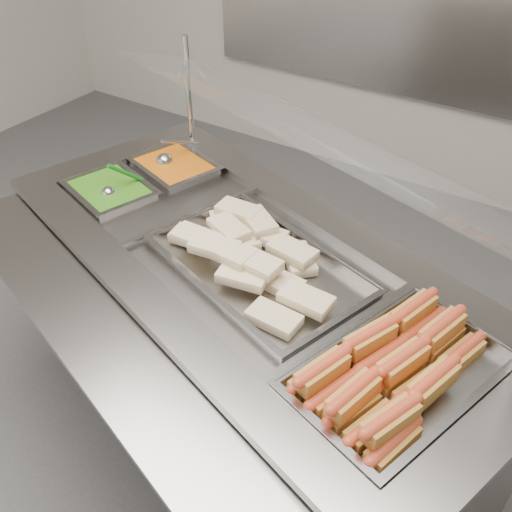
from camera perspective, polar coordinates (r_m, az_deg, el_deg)
The scene contains 12 objects.
ground at distance 2.33m, azimuth -7.62°, elevation -20.11°, with size 6.00×6.00×0.00m, color #525355.
steam_counter at distance 2.07m, azimuth -0.87°, elevation -9.45°, with size 1.99×1.32×0.88m.
tray_rail at distance 1.63m, azimuth -14.95°, elevation -7.96°, with size 1.74×0.85×0.05m.
sneeze_guard at distance 1.71m, azimuth 4.59°, elevation 12.45°, with size 1.62×0.76×0.43m.
pan_hotdogs at distance 1.51m, azimuth 13.96°, elevation -12.05°, with size 0.48×0.61×0.10m.
pan_wraps at distance 1.76m, azimuth 0.20°, elevation -1.38°, with size 0.75×0.57×0.07m.
pan_beans at distance 2.30m, azimuth -8.09°, elevation 8.19°, with size 0.35×0.31×0.10m.
pan_peas at distance 2.19m, azimuth -14.30°, elevation 5.71°, with size 0.35×0.31×0.10m.
hotdogs_in_buns at distance 1.47m, azimuth 13.31°, elevation -10.79°, with size 0.37×0.56×0.11m.
tortilla_wraps at distance 1.77m, azimuth -0.78°, elevation 0.71°, with size 0.62×0.45×0.09m.
ladle at distance 2.30m, azimuth -9.02°, elevation 9.43°, with size 0.09×0.19×0.13m.
serving_spoon at distance 2.14m, azimuth -14.25°, elevation 6.44°, with size 0.08×0.17×0.14m.
Camera 1 is at (0.91, -0.87, 1.96)m, focal length 40.00 mm.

